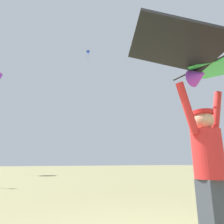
{
  "coord_description": "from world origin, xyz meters",
  "views": [
    {
      "loc": [
        -1.84,
        -1.76,
        1.0
      ],
      "look_at": [
        0.22,
        2.25,
        2.15
      ],
      "focal_mm": 31.81,
      "sensor_mm": 36.0,
      "label": 1
    }
  ],
  "objects": [
    {
      "name": "distant_kite_magenta_low_right",
      "position": [
        9.78,
        12.41,
        11.87
      ],
      "size": [
        0.92,
        0.89,
        0.35
      ],
      "color": "#DB2393"
    },
    {
      "name": "distant_kite_blue_low_left",
      "position": [
        9.48,
        30.2,
        21.22
      ],
      "size": [
        1.01,
        1.11,
        1.7
      ],
      "color": "blue"
    },
    {
      "name": "held_stunt_kite",
      "position": [
        0.23,
        -0.28,
        2.25
      ],
      "size": [
        2.25,
        1.2,
        0.44
      ],
      "color": "black"
    },
    {
      "name": "kite_flyer_person",
      "position": [
        0.22,
        -0.18,
        0.94
      ],
      "size": [
        0.81,
        0.35,
        1.92
      ],
      "color": "#424751",
      "rests_on": "ground"
    }
  ]
}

